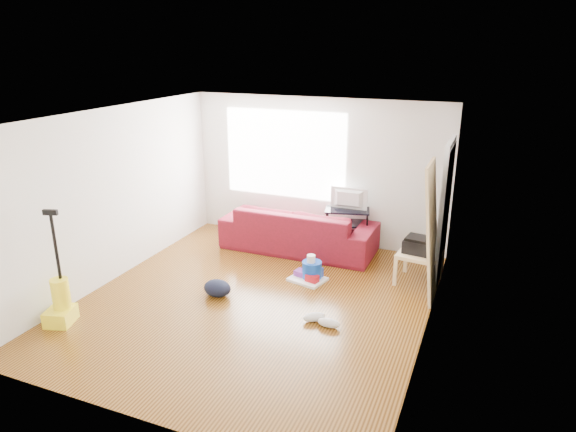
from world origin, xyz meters
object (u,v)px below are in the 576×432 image
at_px(tv_stand, 347,229).
at_px(bucket, 312,280).
at_px(cleaning_tray, 309,277).
at_px(backpack, 218,295).
at_px(sofa, 299,249).
at_px(vacuum, 60,303).
at_px(side_table, 419,257).

height_order(tv_stand, bucket, tv_stand).
bearing_deg(cleaning_tray, bucket, 47.24).
xyz_separation_m(cleaning_tray, backpack, (-1.01, -0.93, -0.05)).
distance_m(sofa, vacuum, 3.87).
bearing_deg(vacuum, bucket, 25.43).
distance_m(tv_stand, backpack, 2.59).
distance_m(sofa, backpack, 2.05).
bearing_deg(sofa, bucket, 120.47).
relative_size(side_table, bucket, 2.20).
xyz_separation_m(tv_stand, vacuum, (-2.64, -3.64, -0.10)).
relative_size(sofa, tv_stand, 3.20).
xyz_separation_m(sofa, cleaning_tray, (0.57, -1.07, 0.05)).
bearing_deg(bucket, sofa, 120.47).
xyz_separation_m(sofa, tv_stand, (0.75, 0.27, 0.37)).
bearing_deg(sofa, tv_stand, -160.32).
height_order(side_table, bucket, side_table).
distance_m(bucket, vacuum, 3.43).
xyz_separation_m(backpack, vacuum, (-1.44, -1.37, 0.27)).
bearing_deg(side_table, cleaning_tray, -159.64).
height_order(sofa, bucket, sofa).
xyz_separation_m(sofa, bucket, (0.61, -1.03, 0.00)).
height_order(bucket, backpack, bucket).
distance_m(tv_stand, bucket, 1.36).
xyz_separation_m(cleaning_tray, vacuum, (-2.46, -2.30, 0.22)).
distance_m(bucket, cleaning_tray, 0.07).
distance_m(sofa, tv_stand, 0.88).
bearing_deg(backpack, cleaning_tray, 54.48).
distance_m(cleaning_tray, backpack, 1.38).
height_order(tv_stand, side_table, tv_stand).
bearing_deg(sofa, vacuum, 60.84).
relative_size(sofa, cleaning_tray, 4.41).
height_order(bucket, cleaning_tray, cleaning_tray).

